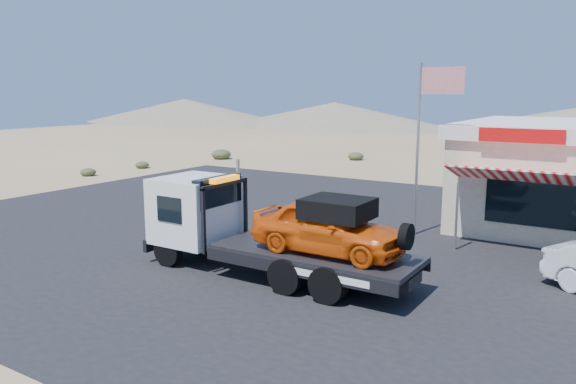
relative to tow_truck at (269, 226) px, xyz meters
The scene contains 6 objects.
ground 3.74m from the tow_truck, 145.06° to the left, with size 120.00×120.00×0.00m, color #8D7050.
asphalt_lot 5.24m from the tow_truck, 99.50° to the left, with size 32.00×24.00×0.02m, color black.
tow_truck is the anchor object (origin of this frame).
flagpole 7.20m from the tow_truck, 72.05° to the left, with size 1.55×0.10×6.00m.
desert_scrub 21.94m from the tow_truck, 138.47° to the left, with size 26.20×33.73×0.78m.
distant_hills 58.50m from the tow_truck, 102.44° to the left, with size 126.00×48.00×4.20m.
Camera 1 is at (11.33, -14.39, 5.10)m, focal length 35.00 mm.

